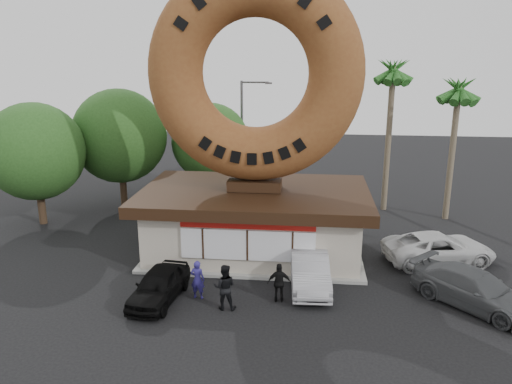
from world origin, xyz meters
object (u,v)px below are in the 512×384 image
at_px(person_right, 279,283).
at_px(person_left, 198,280).
at_px(person_center, 225,287).
at_px(car_silver, 310,269).
at_px(car_white, 439,248).
at_px(car_grey, 475,289).
at_px(car_black, 159,285).
at_px(giant_donut, 255,74).
at_px(street_lamp, 244,133).
at_px(donut_shop, 255,219).

bearing_deg(person_right, person_left, -2.25).
bearing_deg(person_center, car_silver, -146.36).
bearing_deg(car_white, person_left, 101.12).
height_order(person_left, car_grey, person_left).
relative_size(person_left, car_black, 0.42).
bearing_deg(giant_donut, car_black, -120.76).
height_order(street_lamp, car_black, street_lamp).
relative_size(person_center, car_silver, 0.41).
height_order(giant_donut, person_right, giant_donut).
height_order(car_silver, car_grey, car_silver).
relative_size(donut_shop, car_black, 2.86).
relative_size(donut_shop, person_right, 6.79).
distance_m(person_left, car_black, 1.57).
height_order(donut_shop, car_grey, donut_shop).
xyz_separation_m(giant_donut, person_left, (-1.79, -5.22, -8.02)).
height_order(street_lamp, car_silver, street_lamp).
relative_size(street_lamp, person_left, 4.83).
bearing_deg(person_right, person_center, 17.90).
bearing_deg(person_center, person_left, -33.53).
distance_m(donut_shop, car_silver, 4.61).
bearing_deg(car_grey, person_left, 138.11).
xyz_separation_m(car_black, car_grey, (12.62, 0.87, 0.06)).
xyz_separation_m(person_center, car_black, (-2.77, 0.40, -0.26)).
height_order(person_left, person_center, person_center).
height_order(person_center, car_black, person_center).
distance_m(person_center, car_grey, 9.92).
distance_m(person_right, car_grey, 7.75).
distance_m(car_silver, car_white, 6.92).
distance_m(street_lamp, car_black, 16.10).
relative_size(car_black, car_white, 0.74).
relative_size(giant_donut, person_center, 5.43).
bearing_deg(car_black, person_right, 11.31).
bearing_deg(car_white, car_silver, 104.00).
bearing_deg(car_white, street_lamp, 32.99).
distance_m(car_black, car_silver, 6.41).
xyz_separation_m(person_center, person_right, (2.10, 0.82, -0.10)).
bearing_deg(car_grey, person_right, 138.74).
relative_size(person_left, person_center, 0.89).
bearing_deg(car_black, car_silver, 24.67).
relative_size(giant_donut, car_black, 2.57).
bearing_deg(person_right, car_grey, 179.81).
xyz_separation_m(person_right, car_black, (-4.88, -0.42, -0.16)).
bearing_deg(street_lamp, person_center, -85.30).
bearing_deg(car_silver, car_grey, -13.95).
bearing_deg(car_white, car_grey, 171.79).
relative_size(person_right, car_grey, 0.33).
relative_size(donut_shop, street_lamp, 1.40).
bearing_deg(person_center, car_white, -152.06).
relative_size(giant_donut, car_white, 1.91).
distance_m(street_lamp, car_white, 15.46).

